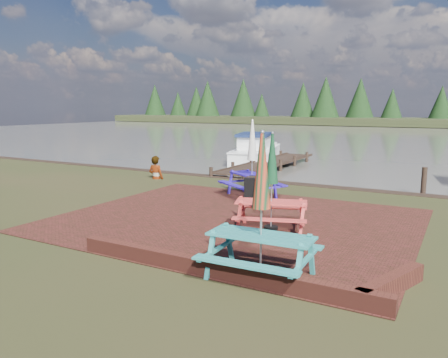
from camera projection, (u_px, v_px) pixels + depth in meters
The scene contains 12 objects.
ground at pixel (216, 230), 10.64m from camera, with size 120.00×120.00×0.00m, color black.
paving at pixel (235, 220), 11.50m from camera, with size 9.00×7.50×0.02m, color #341910.
brick_wall at pixel (253, 273), 7.50m from camera, with size 6.21×1.79×0.30m.
water at pixel (406, 137), 42.54m from camera, with size 120.00×60.00×0.02m, color #4D4B42.
far_treeline at pixel (431, 104), 67.00m from camera, with size 120.00×10.00×8.10m.
picnic_table_teal at pixel (261, 228), 7.54m from camera, with size 1.91×1.71×2.55m.
picnic_table_red at pixel (271, 197), 10.48m from camera, with size 2.09×1.97×2.36m.
picnic_table_blue at pixel (252, 171), 14.33m from camera, with size 2.41×2.35×2.53m.
chalkboard at pixel (256, 191), 13.09m from camera, with size 0.60×0.68×0.90m.
jetty at pixel (268, 164), 22.02m from camera, with size 1.76×9.08×1.00m.
boat_jetty at pixel (256, 152), 25.29m from camera, with size 3.83×6.65×1.83m.
person at pixel (156, 156), 17.95m from camera, with size 0.69×0.45×1.88m, color gray.
Camera 1 is at (5.17, -8.89, 2.98)m, focal length 35.00 mm.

